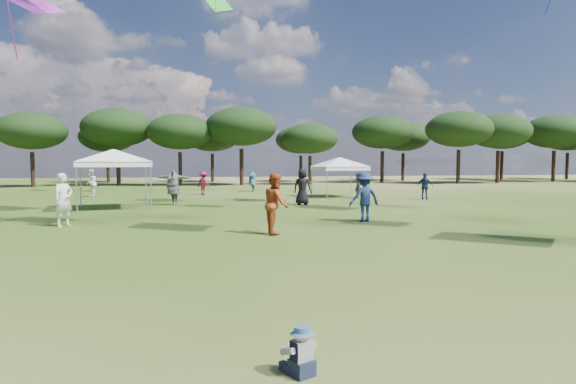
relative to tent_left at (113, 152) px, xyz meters
name	(u,v)px	position (x,y,z in m)	size (l,w,h in m)	color
tree_line	(230,131)	(7.63, 25.58, 2.66)	(108.78, 17.63, 7.77)	black
tent_left	(113,152)	(0.00, 0.00, 0.00)	(6.69, 6.69, 3.19)	gray
tent_right	(339,159)	(13.09, 5.50, -0.32)	(6.02, 6.02, 2.88)	gray
toddler	(301,353)	(4.75, -19.49, -2.53)	(0.41, 0.44, 0.54)	#161D32
festival_crowd	(180,189)	(3.06, 0.95, -1.88)	(29.16, 23.33, 1.93)	#4E4E53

